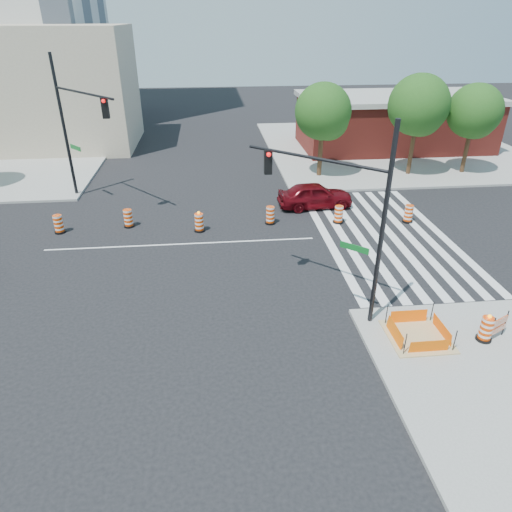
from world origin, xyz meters
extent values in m
plane|color=black|center=(0.00, 0.00, 0.00)|extent=(120.00, 120.00, 0.00)
cube|color=gray|center=(18.00, 18.00, 0.07)|extent=(22.00, 22.00, 0.15)
cube|color=silver|center=(7.80, 0.00, 0.01)|extent=(0.45, 13.50, 0.01)
cube|color=silver|center=(8.70, 0.00, 0.01)|extent=(0.45, 13.50, 0.01)
cube|color=silver|center=(9.60, 0.00, 0.01)|extent=(0.45, 13.50, 0.01)
cube|color=silver|center=(10.50, 0.00, 0.01)|extent=(0.45, 13.50, 0.01)
cube|color=silver|center=(11.40, 0.00, 0.01)|extent=(0.45, 13.50, 0.01)
cube|color=silver|center=(12.30, 0.00, 0.01)|extent=(0.45, 13.50, 0.01)
cube|color=silver|center=(13.20, 0.00, 0.01)|extent=(0.45, 13.50, 0.01)
cube|color=silver|center=(14.10, 0.00, 0.01)|extent=(0.45, 13.50, 0.01)
cube|color=silver|center=(0.00, 0.00, 0.01)|extent=(14.00, 0.12, 0.01)
cube|color=tan|center=(9.00, -9.00, 0.17)|extent=(2.20, 2.20, 0.05)
cube|color=#FF6105|center=(9.00, -9.90, 0.43)|extent=(1.44, 0.02, 0.55)
cube|color=#FF6105|center=(9.00, -8.10, 0.43)|extent=(1.44, 0.02, 0.55)
cube|color=#FF6105|center=(8.10, -9.00, 0.43)|extent=(0.02, 1.44, 0.55)
cube|color=#FF6105|center=(9.90, -9.00, 0.43)|extent=(0.02, 1.44, 0.55)
cylinder|color=black|center=(8.10, -9.90, 0.60)|extent=(0.04, 0.04, 0.90)
cylinder|color=black|center=(9.90, -9.90, 0.60)|extent=(0.04, 0.04, 0.90)
cylinder|color=black|center=(8.10, -8.10, 0.60)|extent=(0.04, 0.04, 0.90)
cylinder|color=black|center=(9.90, -8.10, 0.60)|extent=(0.04, 0.04, 0.90)
cube|color=maroon|center=(18.00, 18.00, 2.10)|extent=(16.00, 8.00, 4.20)
cube|color=gray|center=(18.00, 18.00, 4.40)|extent=(16.50, 8.50, 0.40)
cube|color=tan|center=(-12.00, 22.00, 5.00)|extent=(14.00, 10.00, 10.00)
imported|color=#52070D|center=(8.08, 4.45, 0.78)|extent=(4.72, 2.17, 1.57)
cylinder|color=black|center=(7.59, -7.79, 3.98)|extent=(0.17, 0.17, 7.66)
cylinder|color=black|center=(5.44, -5.88, 6.09)|extent=(4.37, 3.91, 0.11)
cube|color=black|center=(3.94, -4.54, 5.61)|extent=(0.31, 0.27, 0.96)
sphere|color=#FF0C0C|center=(3.94, -4.72, 5.94)|extent=(0.17, 0.17, 0.17)
cube|color=#0C591E|center=(6.87, -7.16, 3.02)|extent=(0.88, 0.79, 0.24)
cylinder|color=black|center=(-7.29, 8.18, 4.47)|extent=(0.19, 0.19, 8.64)
cylinder|color=black|center=(-5.19, 5.70, 6.85)|extent=(4.29, 5.03, 0.13)
cube|color=black|center=(-3.73, 3.97, 6.31)|extent=(0.35, 0.30, 1.08)
sphere|color=#FF0C0C|center=(-3.73, 3.79, 6.69)|extent=(0.19, 0.19, 0.19)
cube|color=#0C591E|center=(-6.59, 7.35, 3.39)|extent=(0.87, 1.02, 0.27)
cylinder|color=black|center=(11.33, -9.39, 0.20)|extent=(0.56, 0.56, 0.09)
cylinder|color=#DE3D04|center=(11.33, -9.39, 0.66)|extent=(0.45, 0.45, 0.89)
sphere|color=#FF990C|center=(11.33, -9.39, 1.18)|extent=(0.15, 0.15, 0.15)
cube|color=#DE3D04|center=(11.82, -9.37, 0.90)|extent=(0.83, 0.45, 0.30)
cube|color=#DE3D04|center=(11.82, -9.37, 0.56)|extent=(0.83, 0.45, 0.24)
cylinder|color=black|center=(11.45, -9.55, 0.69)|extent=(0.04, 0.04, 1.07)
cylinder|color=black|center=(12.18, -9.19, 0.69)|extent=(0.04, 0.04, 1.07)
cylinder|color=#382314|center=(9.70, 10.40, 2.10)|extent=(0.33, 0.33, 4.21)
sphere|color=#164012|center=(9.70, 10.40, 4.73)|extent=(3.94, 3.94, 3.94)
sphere|color=#164012|center=(10.22, 10.71, 4.07)|extent=(2.89, 2.89, 2.89)
sphere|color=#164012|center=(9.29, 10.19, 4.34)|extent=(2.63, 2.63, 2.63)
cylinder|color=#382314|center=(16.44, 10.08, 2.27)|extent=(0.31, 0.31, 4.54)
sphere|color=#164012|center=(16.44, 10.08, 5.11)|extent=(4.26, 4.26, 4.26)
sphere|color=#164012|center=(16.92, 10.37, 4.40)|extent=(3.12, 3.12, 3.12)
sphere|color=#164012|center=(16.06, 9.89, 4.68)|extent=(2.84, 2.84, 2.84)
cylinder|color=#382314|center=(20.68, 10.07, 2.05)|extent=(0.30, 0.30, 4.11)
sphere|color=#164012|center=(20.68, 10.07, 4.62)|extent=(3.85, 3.85, 3.85)
sphere|color=#164012|center=(21.15, 10.35, 3.98)|extent=(2.82, 2.82, 2.82)
sphere|color=#164012|center=(20.30, 9.88, 4.23)|extent=(2.57, 2.57, 2.57)
cylinder|color=black|center=(-6.76, 2.14, 0.05)|extent=(0.60, 0.60, 0.10)
cylinder|color=#DE3D04|center=(-6.76, 2.14, 0.55)|extent=(0.48, 0.48, 0.95)
cylinder|color=black|center=(-3.06, 2.58, 0.05)|extent=(0.60, 0.60, 0.10)
cylinder|color=#DE3D04|center=(-3.06, 2.58, 0.55)|extent=(0.48, 0.48, 0.95)
cylinder|color=black|center=(0.93, 1.56, 0.05)|extent=(0.60, 0.60, 0.10)
cylinder|color=#DE3D04|center=(0.93, 1.56, 0.55)|extent=(0.48, 0.48, 0.95)
sphere|color=#FF990C|center=(0.93, 1.56, 1.10)|extent=(0.16, 0.16, 0.16)
cylinder|color=black|center=(4.98, 2.21, 0.05)|extent=(0.60, 0.60, 0.10)
cylinder|color=#DE3D04|center=(4.98, 2.21, 0.55)|extent=(0.48, 0.48, 0.95)
cylinder|color=black|center=(8.92, 1.92, 0.05)|extent=(0.60, 0.60, 0.10)
cylinder|color=#DE3D04|center=(8.92, 1.92, 0.55)|extent=(0.48, 0.48, 0.95)
cylinder|color=black|center=(12.97, 1.62, 0.05)|extent=(0.60, 0.60, 0.10)
cylinder|color=#DE3D04|center=(12.97, 1.62, 0.55)|extent=(0.48, 0.48, 0.95)
camera|label=1|loc=(1.71, -21.79, 10.64)|focal=32.00mm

